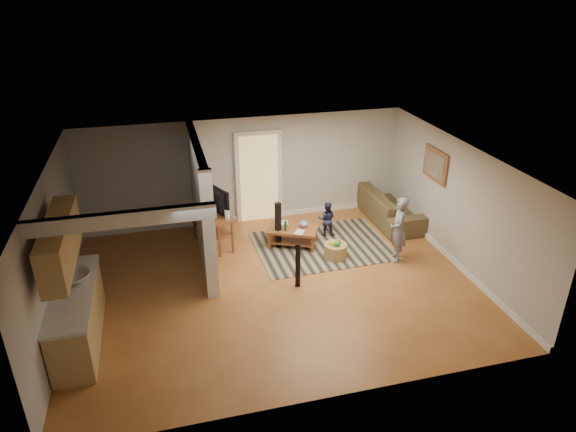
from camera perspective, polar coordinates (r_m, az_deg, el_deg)
The scene contains 11 objects.
ground at distance 9.92m, azimuth -1.36°, elevation -7.63°, with size 7.50×7.50×0.00m, color brown.
room_shell at distance 9.43m, azimuth -8.36°, elevation 0.37°, with size 7.54×6.02×2.52m.
area_rug at distance 11.26m, azimuth 3.84°, elevation -3.31°, with size 2.86×2.09×0.01m, color black.
sofa at distance 12.73m, azimuth 10.90°, elevation -0.22°, with size 2.36×0.92×0.69m, color #4D3F26.
coffee_table at distance 11.13m, azimuth 0.61°, elevation -1.75°, with size 1.22×1.01×0.63m.
tv_console at distance 11.08m, azimuth -8.38°, elevation 0.08°, with size 0.93×1.33×1.08m.
speaker_left at distance 9.65m, azimuth 1.12°, elevation -5.47°, with size 0.09×0.09×0.91m, color black.
speaker_right at distance 10.96m, azimuth -1.10°, elevation -1.03°, with size 0.11×0.11×1.05m, color black.
toy_basket at distance 10.76m, azimuth 5.30°, elevation -3.79°, with size 0.48×0.48×0.42m.
child at distance 10.95m, azimuth 11.84°, elevation -4.76°, with size 0.51×0.33×1.40m, color slate.
toddler at distance 11.72m, azimuth 4.26°, elevation -2.14°, with size 0.39×0.31×0.81m, color #1E1F40.
Camera 1 is at (-1.87, -8.10, 5.40)m, focal length 32.00 mm.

